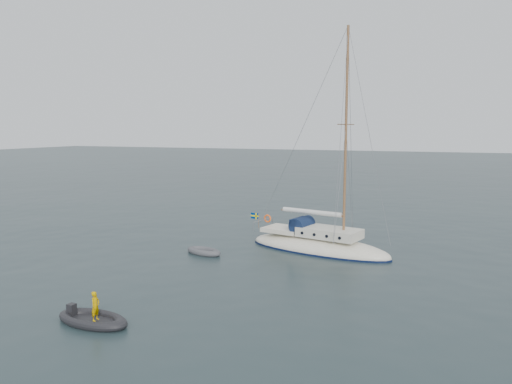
% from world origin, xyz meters
% --- Properties ---
extents(ground, '(300.00, 300.00, 0.00)m').
position_xyz_m(ground, '(0.00, 0.00, 0.00)').
color(ground, black).
rests_on(ground, ground).
extents(sailboat, '(10.44, 3.12, 14.87)m').
position_xyz_m(sailboat, '(1.35, 2.62, 1.12)').
color(sailboat, white).
rests_on(sailboat, ground).
extents(dinghy, '(2.65, 1.20, 0.38)m').
position_xyz_m(dinghy, '(-5.28, -0.96, 0.17)').
color(dinghy, '#505155').
rests_on(dinghy, ground).
extents(rib, '(3.43, 1.56, 1.41)m').
position_xyz_m(rib, '(-4.16, -12.89, 0.22)').
color(rib, black).
rests_on(rib, ground).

